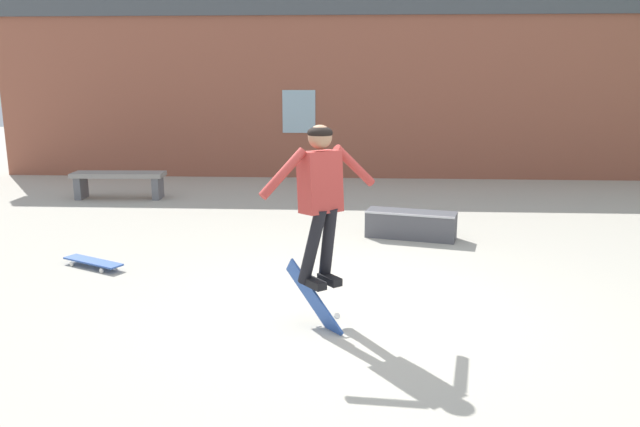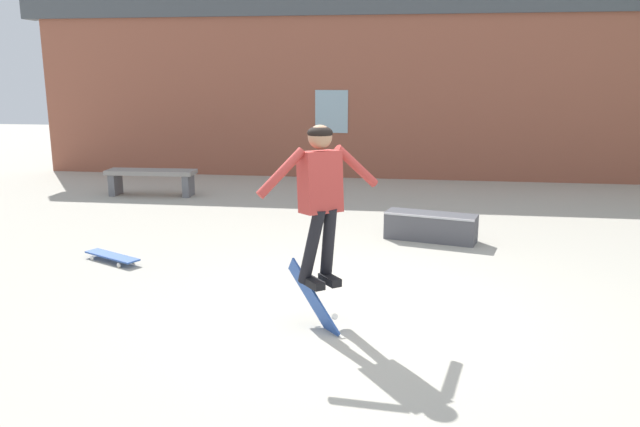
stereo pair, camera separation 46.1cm
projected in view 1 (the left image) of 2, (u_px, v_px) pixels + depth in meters
ground_plane at (354, 311)px, 5.96m from camera, size 40.00×40.00×0.00m
building_backdrop at (357, 83)px, 13.23m from camera, size 16.20×0.52×4.69m
park_bench at (119, 180)px, 11.22m from camera, size 1.65×0.52×0.48m
skate_ledge at (411, 225)px, 8.56m from camera, size 1.27×0.68×0.37m
skater at (320, 191)px, 5.43m from camera, size 1.00×0.81×1.43m
skateboard_flipping at (314, 300)px, 5.60m from camera, size 0.55×0.53×0.68m
skateboard_resting at (93, 262)px, 7.28m from camera, size 0.82×0.54×0.08m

